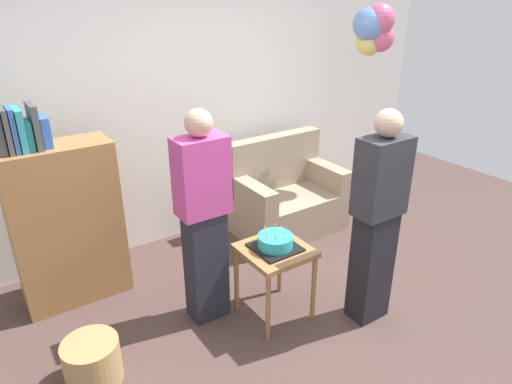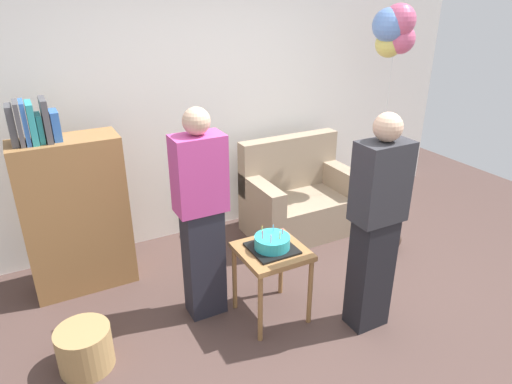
{
  "view_description": "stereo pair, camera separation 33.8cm",
  "coord_description": "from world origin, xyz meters",
  "px_view_note": "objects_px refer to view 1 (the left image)",
  "views": [
    {
      "loc": [
        -1.92,
        -1.89,
        2.32
      ],
      "look_at": [
        -0.18,
        0.66,
        0.95
      ],
      "focal_mm": 31.96,
      "sensor_mm": 36.0,
      "label": 1
    },
    {
      "loc": [
        -1.63,
        -2.07,
        2.32
      ],
      "look_at": [
        -0.18,
        0.66,
        0.95
      ],
      "focal_mm": 31.96,
      "sensor_mm": 36.0,
      "label": 2
    }
  ],
  "objects_px": {
    "side_table": "(275,259)",
    "wicker_basket": "(92,362)",
    "person_blowing_candles": "(204,219)",
    "balloon_bunch": "(374,29)",
    "bookshelf": "(65,221)",
    "birthday_cake": "(275,242)",
    "handbag": "(377,235)",
    "couch": "(285,198)",
    "person_holding_cake": "(377,219)"
  },
  "relations": [
    {
      "from": "couch",
      "to": "birthday_cake",
      "type": "distance_m",
      "value": 1.47
    },
    {
      "from": "couch",
      "to": "person_blowing_candles",
      "type": "bearing_deg",
      "value": -149.68
    },
    {
      "from": "side_table",
      "to": "handbag",
      "type": "height_order",
      "value": "side_table"
    },
    {
      "from": "birthday_cake",
      "to": "handbag",
      "type": "bearing_deg",
      "value": 10.87
    },
    {
      "from": "balloon_bunch",
      "to": "couch",
      "type": "bearing_deg",
      "value": 164.25
    },
    {
      "from": "side_table",
      "to": "wicker_basket",
      "type": "height_order",
      "value": "side_table"
    },
    {
      "from": "person_holding_cake",
      "to": "balloon_bunch",
      "type": "distance_m",
      "value": 2.08
    },
    {
      "from": "balloon_bunch",
      "to": "bookshelf",
      "type": "bearing_deg",
      "value": 175.07
    },
    {
      "from": "bookshelf",
      "to": "balloon_bunch",
      "type": "distance_m",
      "value": 3.26
    },
    {
      "from": "side_table",
      "to": "birthday_cake",
      "type": "height_order",
      "value": "birthday_cake"
    },
    {
      "from": "couch",
      "to": "side_table",
      "type": "xyz_separation_m",
      "value": [
        -0.94,
        -1.09,
        0.16
      ]
    },
    {
      "from": "bookshelf",
      "to": "balloon_bunch",
      "type": "xyz_separation_m",
      "value": [
        2.97,
        -0.26,
        1.3
      ]
    },
    {
      "from": "person_blowing_candles",
      "to": "wicker_basket",
      "type": "height_order",
      "value": "person_blowing_candles"
    },
    {
      "from": "birthday_cake",
      "to": "person_holding_cake",
      "type": "xyz_separation_m",
      "value": [
        0.59,
        -0.41,
        0.19
      ]
    },
    {
      "from": "handbag",
      "to": "person_blowing_candles",
      "type": "bearing_deg",
      "value": 179.85
    },
    {
      "from": "bookshelf",
      "to": "wicker_basket",
      "type": "bearing_deg",
      "value": -98.92
    },
    {
      "from": "bookshelf",
      "to": "birthday_cake",
      "type": "xyz_separation_m",
      "value": [
        1.2,
        -1.11,
        -0.05
      ]
    },
    {
      "from": "couch",
      "to": "birthday_cake",
      "type": "xyz_separation_m",
      "value": [
        -0.94,
        -1.09,
        0.3
      ]
    },
    {
      "from": "couch",
      "to": "wicker_basket",
      "type": "height_order",
      "value": "couch"
    },
    {
      "from": "bookshelf",
      "to": "person_holding_cake",
      "type": "bearing_deg",
      "value": -40.31
    },
    {
      "from": "side_table",
      "to": "handbag",
      "type": "relative_size",
      "value": 2.11
    },
    {
      "from": "person_blowing_candles",
      "to": "person_holding_cake",
      "type": "relative_size",
      "value": 1.0
    },
    {
      "from": "side_table",
      "to": "person_holding_cake",
      "type": "height_order",
      "value": "person_holding_cake"
    },
    {
      "from": "wicker_basket",
      "to": "birthday_cake",
      "type": "bearing_deg",
      "value": -4.91
    },
    {
      "from": "side_table",
      "to": "handbag",
      "type": "distance_m",
      "value": 1.56
    },
    {
      "from": "balloon_bunch",
      "to": "person_blowing_candles",
      "type": "bearing_deg",
      "value": -165.58
    },
    {
      "from": "person_blowing_candles",
      "to": "wicker_basket",
      "type": "bearing_deg",
      "value": -168.05
    },
    {
      "from": "person_blowing_candles",
      "to": "balloon_bunch",
      "type": "bearing_deg",
      "value": 15.94
    },
    {
      "from": "wicker_basket",
      "to": "handbag",
      "type": "distance_m",
      "value": 2.84
    },
    {
      "from": "side_table",
      "to": "person_blowing_candles",
      "type": "height_order",
      "value": "person_blowing_candles"
    },
    {
      "from": "side_table",
      "to": "person_blowing_candles",
      "type": "xyz_separation_m",
      "value": [
        -0.43,
        0.29,
        0.33
      ]
    },
    {
      "from": "birthday_cake",
      "to": "balloon_bunch",
      "type": "distance_m",
      "value": 2.38
    },
    {
      "from": "birthday_cake",
      "to": "bookshelf",
      "type": "bearing_deg",
      "value": 137.28
    },
    {
      "from": "wicker_basket",
      "to": "person_holding_cake",
      "type": "bearing_deg",
      "value": -15.14
    },
    {
      "from": "wicker_basket",
      "to": "handbag",
      "type": "xyz_separation_m",
      "value": [
        2.83,
        0.17,
        -0.05
      ]
    },
    {
      "from": "handbag",
      "to": "bookshelf",
      "type": "bearing_deg",
      "value": 162.85
    },
    {
      "from": "side_table",
      "to": "balloon_bunch",
      "type": "bearing_deg",
      "value": 25.72
    },
    {
      "from": "person_blowing_candles",
      "to": "handbag",
      "type": "xyz_separation_m",
      "value": [
        1.9,
        -0.0,
        -0.73
      ]
    },
    {
      "from": "bookshelf",
      "to": "side_table",
      "type": "xyz_separation_m",
      "value": [
        1.2,
        -1.11,
        -0.18
      ]
    },
    {
      "from": "couch",
      "to": "side_table",
      "type": "relative_size",
      "value": 1.87
    },
    {
      "from": "bookshelf",
      "to": "person_blowing_candles",
      "type": "height_order",
      "value": "person_blowing_candles"
    },
    {
      "from": "handbag",
      "to": "balloon_bunch",
      "type": "distance_m",
      "value": 1.99
    },
    {
      "from": "couch",
      "to": "handbag",
      "type": "xyz_separation_m",
      "value": [
        0.54,
        -0.8,
        -0.24
      ]
    },
    {
      "from": "bookshelf",
      "to": "birthday_cake",
      "type": "relative_size",
      "value": 5.05
    },
    {
      "from": "bookshelf",
      "to": "side_table",
      "type": "relative_size",
      "value": 2.74
    },
    {
      "from": "couch",
      "to": "birthday_cake",
      "type": "bearing_deg",
      "value": -130.88
    },
    {
      "from": "couch",
      "to": "birthday_cake",
      "type": "relative_size",
      "value": 3.44
    },
    {
      "from": "couch",
      "to": "person_holding_cake",
      "type": "xyz_separation_m",
      "value": [
        -0.35,
        -1.5,
        0.49
      ]
    },
    {
      "from": "bookshelf",
      "to": "person_holding_cake",
      "type": "relative_size",
      "value": 0.99
    },
    {
      "from": "couch",
      "to": "person_holding_cake",
      "type": "height_order",
      "value": "person_holding_cake"
    }
  ]
}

